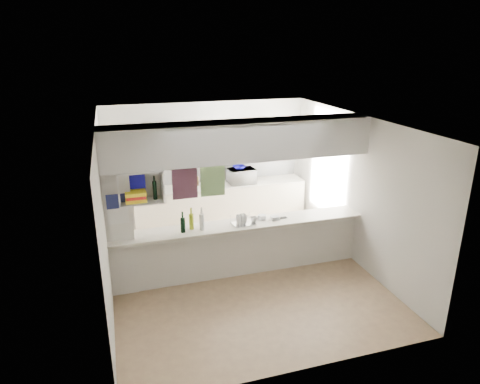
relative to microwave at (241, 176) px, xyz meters
name	(u,v)px	position (x,y,z in m)	size (l,w,h in m)	color
floor	(240,273)	(-0.65, -2.06, -1.08)	(4.80, 4.80, 0.00)	#8E6D52
ceiling	(241,121)	(-0.65, -2.06, 1.52)	(4.80, 4.80, 0.00)	white
wall_back	(207,164)	(-0.65, 0.34, 0.22)	(4.20, 4.20, 0.00)	silver
wall_left	(104,216)	(-2.75, -2.06, 0.22)	(4.80, 4.80, 0.00)	silver
wall_right	(356,190)	(1.45, -2.06, 0.22)	(4.80, 4.80, 0.00)	silver
servery_partition	(230,182)	(-0.83, -2.06, 0.58)	(4.20, 0.50, 2.60)	silver
cubby_shelf	(139,188)	(-2.22, -2.12, 0.64)	(0.65, 0.35, 0.50)	white
kitchen_run	(218,188)	(-0.49, 0.08, -0.25)	(3.60, 0.63, 2.24)	beige
microwave	(241,176)	(0.00, 0.00, 0.00)	(0.56, 0.38, 0.31)	white
bowl	(239,167)	(-0.05, 0.01, 0.19)	(0.26, 0.26, 0.06)	#100D95
dish_rack	(243,220)	(-0.62, -2.09, -0.08)	(0.40, 0.32, 0.19)	silver
cup	(254,220)	(-0.43, -2.10, -0.09)	(0.11, 0.11, 0.09)	white
wine_bottles	(192,222)	(-1.45, -2.09, -0.02)	(0.37, 0.15, 0.37)	black
plastic_tubs	(268,217)	(-0.16, -2.01, -0.12)	(0.49, 0.22, 0.07)	silver
utensil_jar	(189,183)	(-1.10, 0.09, -0.09)	(0.09, 0.09, 0.13)	black
knife_block	(196,181)	(-0.94, 0.12, -0.06)	(0.10, 0.08, 0.19)	brown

